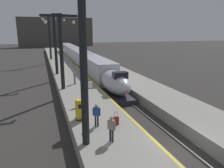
{
  "coord_description": "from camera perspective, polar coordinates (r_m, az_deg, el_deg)",
  "views": [
    {
      "loc": [
        -8.12,
        -10.55,
        7.77
      ],
      "look_at": [
        -0.63,
        12.26,
        1.8
      ],
      "focal_mm": 34.58,
      "sensor_mm": 36.0,
      "label": 1
    }
  ],
  "objects": [
    {
      "name": "ground_plane",
      "position": [
        15.41,
        17.45,
        -17.02
      ],
      "size": [
        260.0,
        260.0,
        0.0
      ],
      "primitive_type": "plane",
      "color": "#33302D"
    },
    {
      "name": "platform_left",
      "position": [
        36.26,
        -11.38,
        2.16
      ],
      "size": [
        4.8,
        110.0,
        1.05
      ],
      "primitive_type": "cube",
      "color": "gray",
      "rests_on": "ground"
    },
    {
      "name": "platform_right",
      "position": [
        38.03,
        0.82,
        2.98
      ],
      "size": [
        4.8,
        110.0,
        1.05
      ],
      "primitive_type": "cube",
      "color": "gray",
      "rests_on": "ground"
    },
    {
      "name": "platform_left_safety_stripe",
      "position": [
        36.49,
        -7.86,
        3.23
      ],
      "size": [
        0.2,
        107.8,
        0.01
      ],
      "primitive_type": "cube",
      "color": "yellow",
      "rests_on": "platform_left"
    },
    {
      "name": "rail_main_left",
      "position": [
        39.52,
        -7.09,
        2.61
      ],
      "size": [
        0.08,
        110.0,
        0.12
      ],
      "primitive_type": "cube",
      "color": "slate",
      "rests_on": "ground"
    },
    {
      "name": "rail_main_right",
      "position": [
        39.82,
        -4.97,
        2.75
      ],
      "size": [
        0.08,
        110.0,
        0.12
      ],
      "primitive_type": "cube",
      "color": "slate",
      "rests_on": "ground"
    },
    {
      "name": "highspeed_train_main",
      "position": [
        48.77,
        -8.53,
        6.96
      ],
      "size": [
        2.92,
        57.22,
        3.6
      ],
      "color": "silver",
      "rests_on": "ground"
    },
    {
      "name": "station_column_near",
      "position": [
        12.07,
        -7.66,
        9.6
      ],
      "size": [
        4.0,
        0.68,
        9.76
      ],
      "color": "black",
      "rests_on": "platform_left"
    },
    {
      "name": "station_column_mid",
      "position": [
        25.42,
        -13.36,
        10.14
      ],
      "size": [
        4.0,
        0.68,
        8.55
      ],
      "color": "black",
      "rests_on": "platform_left"
    },
    {
      "name": "station_column_far",
      "position": [
        34.91,
        -14.84,
        11.58
      ],
      "size": [
        4.0,
        0.68,
        9.22
      ],
      "color": "black",
      "rests_on": "platform_left"
    },
    {
      "name": "station_column_distant",
      "position": [
        53.79,
        -16.23,
        12.8
      ],
      "size": [
        4.0,
        0.68,
        10.34
      ],
      "color": "black",
      "rests_on": "platform_left"
    },
    {
      "name": "passenger_near_edge",
      "position": [
        15.51,
        -4.11,
        -7.75
      ],
      "size": [
        0.53,
        0.35,
        1.69
      ],
      "color": "#23232D",
      "rests_on": "platform_left"
    },
    {
      "name": "passenger_mid_platform",
      "position": [
        28.07,
        -9.85,
        1.98
      ],
      "size": [
        0.26,
        0.57,
        1.69
      ],
      "color": "#23232D",
      "rests_on": "platform_left"
    },
    {
      "name": "passenger_far_waiting",
      "position": [
        13.42,
        -0.14,
        -11.31
      ],
      "size": [
        0.41,
        0.46,
        1.69
      ],
      "color": "#23232D",
      "rests_on": "platform_left"
    },
    {
      "name": "rolling_suitcase",
      "position": [
        16.03,
        1.04,
        -9.64
      ],
      "size": [
        0.4,
        0.22,
        0.98
      ],
      "color": "maroon",
      "rests_on": "platform_left"
    },
    {
      "name": "ticket_machine_yellow",
      "position": [
        16.92,
        -8.33,
        -6.89
      ],
      "size": [
        0.76,
        0.62,
        1.6
      ],
      "color": "yellow",
      "rests_on": "platform_left"
    },
    {
      "name": "departure_info_board",
      "position": [
        20.27,
        -6.45,
        -1.03
      ],
      "size": [
        0.9,
        0.1,
        2.12
      ],
      "color": "maroon",
      "rests_on": "platform_left"
    },
    {
      "name": "terminus_back_wall",
      "position": [
        112.84,
        -14.44,
        13.15
      ],
      "size": [
        36.0,
        2.0,
        14.0
      ],
      "primitive_type": "cube",
      "color": "#4C4742",
      "rests_on": "ground"
    }
  ]
}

